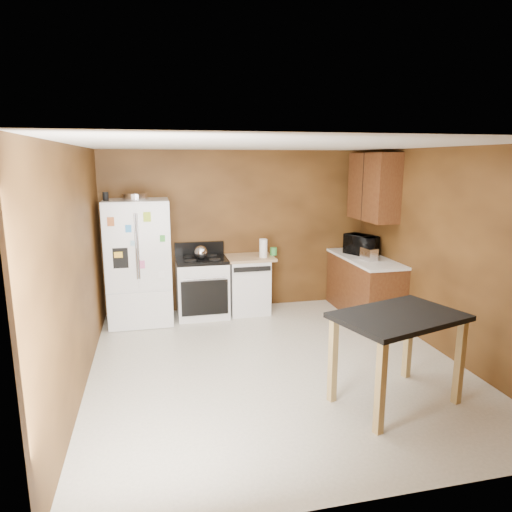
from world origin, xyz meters
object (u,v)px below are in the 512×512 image
object	(u,v)px
microwave	(361,246)
dishwasher	(248,284)
toaster	(369,254)
island	(398,328)
refrigerator	(139,262)
pen_cup	(106,196)
paper_towel	(263,248)
roasting_pan	(135,197)
kettle	(201,252)
gas_range	(202,286)
green_canister	(273,251)

from	to	relation	value
microwave	dishwasher	distance (m)	1.86
toaster	island	bearing A→B (deg)	-118.51
refrigerator	dishwasher	bearing A→B (deg)	2.99
pen_cup	refrigerator	bearing A→B (deg)	15.34
dishwasher	island	world-z (taller)	island
paper_towel	microwave	size ratio (longest dim) A/B	0.55
roasting_pan	kettle	distance (m)	1.24
gas_range	island	bearing A→B (deg)	-62.46
refrigerator	island	distance (m)	3.83
microwave	gas_range	xyz separation A→B (m)	(-2.46, 0.27, -0.58)
island	green_canister	bearing A→B (deg)	98.03
dishwasher	kettle	bearing A→B (deg)	-175.07
green_canister	dishwasher	xyz separation A→B (m)	(-0.41, -0.02, -0.50)
microwave	refrigerator	xyz separation A→B (m)	(-3.37, 0.21, -0.14)
microwave	dishwasher	world-z (taller)	microwave
dishwasher	toaster	bearing A→B (deg)	-22.69
microwave	refrigerator	distance (m)	3.38
pen_cup	dishwasher	bearing A→B (deg)	5.43
roasting_pan	refrigerator	xyz separation A→B (m)	(-0.00, 0.02, -0.95)
pen_cup	kettle	distance (m)	1.55
gas_range	dishwasher	xyz separation A→B (m)	(0.72, 0.02, -0.01)
paper_towel	island	bearing A→B (deg)	-77.86
kettle	green_canister	world-z (taller)	kettle
pen_cup	microwave	size ratio (longest dim) A/B	0.23
green_canister	refrigerator	size ratio (longest dim) A/B	0.07
green_canister	roasting_pan	bearing A→B (deg)	-176.49
roasting_pan	gas_range	xyz separation A→B (m)	(0.91, 0.09, -1.38)
microwave	dishwasher	bearing A→B (deg)	55.72
paper_towel	dishwasher	world-z (taller)	paper_towel
kettle	paper_towel	distance (m)	0.95
dishwasher	green_canister	bearing A→B (deg)	2.14
green_canister	dishwasher	distance (m)	0.64
pen_cup	paper_towel	size ratio (longest dim) A/B	0.42
dishwasher	refrigerator	bearing A→B (deg)	-177.01
green_canister	microwave	size ratio (longest dim) A/B	0.23
kettle	dishwasher	distance (m)	0.92
toaster	microwave	size ratio (longest dim) A/B	0.49
paper_towel	gas_range	bearing A→B (deg)	174.29
green_canister	microwave	bearing A→B (deg)	-12.97
pen_cup	green_canister	xyz separation A→B (m)	(2.43, 0.21, -0.91)
microwave	island	bearing A→B (deg)	136.83
kettle	gas_range	xyz separation A→B (m)	(0.01, 0.04, -0.54)
island	toaster	bearing A→B (deg)	70.07
green_canister	microwave	world-z (taller)	microwave
paper_towel	microwave	world-z (taller)	microwave
kettle	gas_range	distance (m)	0.54
microwave	dishwasher	size ratio (longest dim) A/B	0.57
toaster	pen_cup	bearing A→B (deg)	163.57
green_canister	paper_towel	bearing A→B (deg)	-145.72
kettle	microwave	world-z (taller)	microwave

